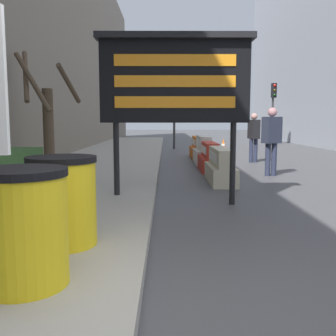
# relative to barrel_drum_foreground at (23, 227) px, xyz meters

# --- Properties ---
(bare_tree) EXTENTS (1.43, 1.23, 3.00)m
(bare_tree) POSITION_rel_barrel_drum_foreground_xyz_m (-1.81, 6.75, 0.94)
(bare_tree) COLOR #4C3D2D
(bare_tree) RESTS_ON sidewalk_left
(barrel_drum_foreground) EXTENTS (0.71, 0.71, 0.92)m
(barrel_drum_foreground) POSITION_rel_barrel_drum_foreground_xyz_m (0.00, 0.00, 0.00)
(barrel_drum_foreground) COLOR yellow
(barrel_drum_foreground) RESTS_ON sidewalk_left
(barrel_drum_middle) EXTENTS (0.71, 0.71, 0.92)m
(barrel_drum_middle) POSITION_rel_barrel_drum_foreground_xyz_m (0.04, 1.01, 0.00)
(barrel_drum_middle) COLOR yellow
(barrel_drum_middle) RESTS_ON sidewalk_left
(message_board) EXTENTS (2.61, 0.36, 2.87)m
(message_board) POSITION_rel_barrel_drum_foreground_xyz_m (1.26, 3.74, 1.48)
(message_board) COLOR black
(message_board) RESTS_ON ground_plane
(jersey_barrier_cream) EXTENTS (0.56, 1.87, 0.81)m
(jersey_barrier_cream) POSITION_rel_barrel_drum_foreground_xyz_m (2.38, 6.13, -0.27)
(jersey_barrier_cream) COLOR beige
(jersey_barrier_cream) RESTS_ON ground_plane
(jersey_barrier_red_striped) EXTENTS (0.57, 1.65, 0.82)m
(jersey_barrier_red_striped) POSITION_rel_barrel_drum_foreground_xyz_m (2.38, 8.33, -0.27)
(jersey_barrier_red_striped) COLOR red
(jersey_barrier_red_striped) RESTS_ON ground_plane
(jersey_barrier_white) EXTENTS (0.60, 1.80, 0.93)m
(jersey_barrier_white) POSITION_rel_barrel_drum_foreground_xyz_m (2.38, 10.27, -0.22)
(jersey_barrier_white) COLOR silver
(jersey_barrier_white) RESTS_ON ground_plane
(jersey_barrier_orange_near) EXTENTS (0.58, 2.08, 0.83)m
(jersey_barrier_orange_near) POSITION_rel_barrel_drum_foreground_xyz_m (2.38, 12.41, -0.27)
(jersey_barrier_orange_near) COLOR orange
(jersey_barrier_orange_near) RESTS_ON ground_plane
(traffic_cone_near) EXTENTS (0.37, 0.37, 0.66)m
(traffic_cone_near) POSITION_rel_barrel_drum_foreground_xyz_m (3.67, 14.52, -0.31)
(traffic_cone_near) COLOR black
(traffic_cone_near) RESTS_ON ground_plane
(traffic_light_near_curb) EXTENTS (0.28, 0.45, 3.74)m
(traffic_light_near_curb) POSITION_rel_barrel_drum_foreground_xyz_m (1.54, 17.24, 2.09)
(traffic_light_near_curb) COLOR #2D2D30
(traffic_light_near_curb) RESTS_ON ground_plane
(traffic_light_far_side) EXTENTS (0.28, 0.45, 3.64)m
(traffic_light_far_side) POSITION_rel_barrel_drum_foreground_xyz_m (7.50, 20.60, 2.02)
(traffic_light_far_side) COLOR #2D2D30
(traffic_light_far_side) RESTS_ON ground_plane
(pedestrian_worker) EXTENTS (0.54, 0.46, 1.78)m
(pedestrian_worker) POSITION_rel_barrel_drum_foreground_xyz_m (3.87, 7.28, 0.42)
(pedestrian_worker) COLOR #23283D
(pedestrian_worker) RESTS_ON ground_plane
(pedestrian_passerby) EXTENTS (0.37, 0.50, 1.70)m
(pedestrian_passerby) POSITION_rel_barrel_drum_foreground_xyz_m (4.15, 10.64, 0.38)
(pedestrian_passerby) COLOR #23283D
(pedestrian_passerby) RESTS_ON ground_plane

